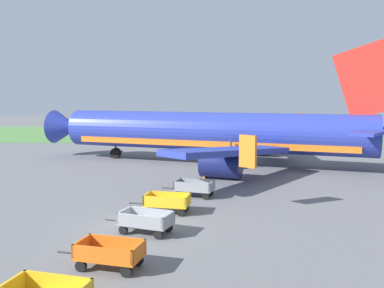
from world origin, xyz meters
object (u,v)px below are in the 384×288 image
at_px(airplane, 222,133).
at_px(traffic_cone_near_plane, 204,179).
at_px(baggage_cart_fourth_in_row, 167,202).
at_px(baggage_cart_second_in_row, 109,253).
at_px(baggage_cart_far_end, 194,188).
at_px(baggage_cart_third_in_row, 146,221).

distance_m(airplane, traffic_cone_near_plane, 9.01).
distance_m(airplane, baggage_cart_fourth_in_row, 17.39).
relative_size(baggage_cart_second_in_row, traffic_cone_near_plane, 6.41).
bearing_deg(baggage_cart_fourth_in_row, baggage_cart_second_in_row, -99.84).
distance_m(baggage_cart_fourth_in_row, traffic_cone_near_plane, 8.66).
bearing_deg(baggage_cart_far_end, traffic_cone_near_plane, 83.03).
relative_size(baggage_cart_second_in_row, baggage_cart_fourth_in_row, 1.00).
distance_m(baggage_cart_second_in_row, baggage_cart_fourth_in_row, 8.00).
bearing_deg(traffic_cone_near_plane, baggage_cart_fourth_in_row, -102.84).
xyz_separation_m(airplane, traffic_cone_near_plane, (-1.45, -8.45, -2.77)).
bearing_deg(baggage_cart_second_in_row, baggage_cart_third_in_row, 80.29).
distance_m(baggage_cart_far_end, traffic_cone_near_plane, 4.59).
height_order(airplane, baggage_cart_far_end, airplane).
xyz_separation_m(baggage_cart_second_in_row, traffic_cone_near_plane, (3.29, 16.31, -0.32)).
bearing_deg(baggage_cart_second_in_row, airplane, 79.17).
height_order(baggage_cart_far_end, traffic_cone_near_plane, baggage_cart_far_end).
bearing_deg(baggage_cart_far_end, baggage_cart_second_in_row, -103.08).
relative_size(baggage_cart_third_in_row, baggage_cart_fourth_in_row, 1.00).
relative_size(airplane, traffic_cone_near_plane, 65.39).
bearing_deg(baggage_cart_third_in_row, baggage_cart_second_in_row, -99.71).
bearing_deg(baggage_cart_third_in_row, traffic_cone_near_plane, 78.01).
height_order(airplane, baggage_cart_fourth_in_row, airplane).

